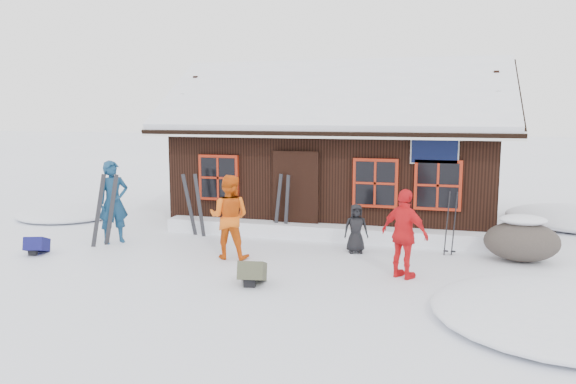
% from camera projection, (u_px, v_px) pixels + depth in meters
% --- Properties ---
extents(ground, '(120.00, 120.00, 0.00)m').
position_uv_depth(ground, '(223.00, 258.00, 11.59)').
color(ground, white).
rests_on(ground, ground).
extents(mountain_hut, '(8.90, 6.09, 4.42)m').
position_uv_depth(mountain_hut, '(340.00, 162.00, 15.70)').
color(mountain_hut, black).
rests_on(mountain_hut, ground).
extents(snow_drift, '(7.60, 0.60, 0.35)m').
position_uv_depth(snow_drift, '(318.00, 231.00, 13.31)').
color(snow_drift, white).
rests_on(snow_drift, ground).
extents(snow_mounds, '(20.60, 13.20, 0.48)m').
position_uv_depth(snow_mounds, '(321.00, 242.00, 12.92)').
color(snow_mounds, white).
rests_on(snow_mounds, ground).
extents(skier_teal, '(0.79, 0.82, 1.89)m').
position_uv_depth(skier_teal, '(113.00, 202.00, 12.77)').
color(skier_teal, navy).
rests_on(skier_teal, ground).
extents(skier_orange_left, '(0.88, 0.71, 1.72)m').
position_uv_depth(skier_orange_left, '(229.00, 217.00, 11.45)').
color(skier_orange_left, '#E35B10').
rests_on(skier_orange_left, ground).
extents(skier_orange_right, '(1.03, 0.82, 1.63)m').
position_uv_depth(skier_orange_right, '(405.00, 234.00, 10.06)').
color(skier_orange_right, red).
rests_on(skier_orange_right, ground).
extents(skier_crouched, '(0.59, 0.48, 1.05)m').
position_uv_depth(skier_crouched, '(356.00, 228.00, 11.92)').
color(skier_crouched, black).
rests_on(skier_crouched, ground).
extents(boulder, '(1.46, 1.10, 0.85)m').
position_uv_depth(boulder, '(522.00, 240.00, 11.26)').
color(boulder, '#49403A').
rests_on(boulder, ground).
extents(ski_pair_left, '(0.59, 0.36, 1.67)m').
position_uv_depth(ski_pair_left, '(105.00, 211.00, 12.54)').
color(ski_pair_left, black).
rests_on(ski_pair_left, ground).
extents(ski_pair_mid, '(0.59, 0.17, 1.56)m').
position_uv_depth(ski_pair_mid, '(194.00, 206.00, 13.56)').
color(ski_pair_mid, black).
rests_on(ski_pair_mid, ground).
extents(ski_pair_right, '(0.48, 0.20, 1.57)m').
position_uv_depth(ski_pair_right, '(282.00, 207.00, 13.39)').
color(ski_pair_right, black).
rests_on(ski_pair_right, ground).
extents(ski_poles, '(0.25, 0.12, 1.39)m').
position_uv_depth(ski_poles, '(451.00, 224.00, 11.71)').
color(ski_poles, black).
rests_on(ski_poles, ground).
extents(backpack_blue, '(0.53, 0.61, 0.28)m').
position_uv_depth(backpack_blue, '(37.00, 248.00, 11.85)').
color(backpack_blue, '#121350').
rests_on(backpack_blue, ground).
extents(backpack_olive, '(0.54, 0.65, 0.32)m').
position_uv_depth(backpack_olive, '(252.00, 276.00, 9.78)').
color(backpack_olive, '#434531').
rests_on(backpack_olive, ground).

